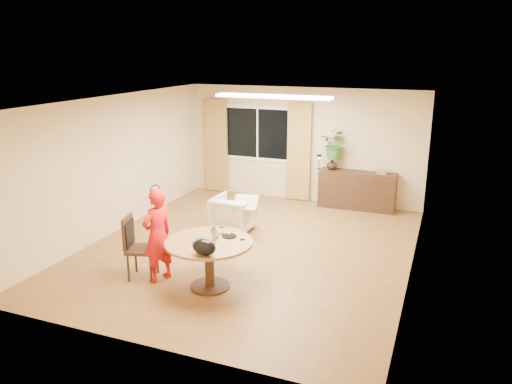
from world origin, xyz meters
TOP-DOWN VIEW (x-y plane):
  - floor at (0.00, 0.00)m, footprint 6.50×6.50m
  - ceiling at (0.00, 0.00)m, footprint 6.50×6.50m
  - wall_back at (0.00, 3.25)m, footprint 5.50×0.00m
  - wall_left at (-2.75, 0.00)m, footprint 0.00×6.50m
  - wall_right at (2.75, 0.00)m, footprint 0.00×6.50m
  - window at (-1.10, 3.23)m, footprint 1.70×0.03m
  - curtain_left at (-2.15, 3.15)m, footprint 0.55×0.08m
  - curtain_right at (-0.05, 3.15)m, footprint 0.55×0.08m
  - ceiling_panel at (0.00, 1.20)m, footprint 2.20×0.35m
  - dining_table at (0.02, -1.60)m, footprint 1.29×1.29m
  - dining_chair at (-1.10, -1.67)m, footprint 0.57×0.54m
  - child at (-0.82, -1.64)m, footprint 0.61×0.50m
  - laptop at (-0.05, -1.61)m, footprint 0.39×0.30m
  - tumbler at (0.06, -1.26)m, footprint 0.09×0.09m
  - wine_glass at (0.45, -1.37)m, footprint 0.09×0.09m
  - pot_lid at (0.22, -1.33)m, footprint 0.27×0.27m
  - handbag at (0.18, -2.07)m, footprint 0.36×0.22m
  - armchair at (-0.63, 0.74)m, footprint 0.77×0.79m
  - throw at (-0.34, 0.66)m, footprint 0.57×0.64m
  - sideboard at (1.34, 3.01)m, footprint 1.67×0.41m
  - vase at (0.76, 3.01)m, footprint 0.30×0.30m
  - bouquet at (0.82, 3.01)m, footprint 0.70×0.64m
  - book_stack at (1.85, 3.01)m, footprint 0.23×0.19m
  - desk_lamp at (0.48, 2.96)m, footprint 0.16×0.16m

SIDE VIEW (x-z plane):
  - floor at x=0.00m, z-range 0.00..0.00m
  - armchair at x=-0.63m, z-range 0.00..0.69m
  - sideboard at x=1.34m, z-range 0.00..0.83m
  - dining_chair at x=-1.10m, z-range 0.00..0.99m
  - dining_table at x=0.02m, z-range 0.21..0.94m
  - throw at x=-0.34m, z-range 0.69..0.72m
  - child at x=-0.82m, z-range 0.00..1.45m
  - pot_lid at x=0.22m, z-range 0.73..0.77m
  - tumbler at x=0.06m, z-range 0.73..0.84m
  - wine_glass at x=0.45m, z-range 0.73..0.95m
  - handbag at x=0.18m, z-range 0.73..0.96m
  - laptop at x=-0.05m, z-range 0.73..0.96m
  - book_stack at x=1.85m, z-range 0.83..0.92m
  - vase at x=0.76m, z-range 0.83..1.08m
  - desk_lamp at x=0.48m, z-range 0.83..1.18m
  - curtain_left at x=-2.15m, z-range 0.02..2.27m
  - curtain_right at x=-0.05m, z-range 0.02..2.27m
  - wall_back at x=0.00m, z-range -1.45..4.05m
  - wall_left at x=-2.75m, z-range -1.95..4.55m
  - wall_right at x=2.75m, z-range -1.95..4.55m
  - bouquet at x=0.82m, z-range 1.08..1.74m
  - window at x=-1.10m, z-range 0.85..2.15m
  - ceiling_panel at x=0.00m, z-range 2.54..2.59m
  - ceiling at x=0.00m, z-range 2.60..2.60m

